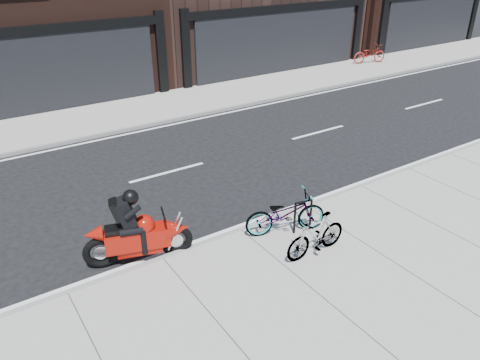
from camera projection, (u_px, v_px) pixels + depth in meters
ground at (200, 200)px, 12.46m from camera, size 120.00×120.00×0.00m
sidewalk_near at (331, 307)px, 8.72m from camera, size 60.00×6.00×0.13m
sidewalk_far at (103, 117)px, 18.19m from camera, size 60.00×3.50×0.13m
bike_rack at (303, 213)px, 10.69m from camera, size 0.48×0.12×0.80m
bicycle_front at (285, 213)px, 10.64m from camera, size 2.00×1.24×0.99m
bicycle_rear at (316, 235)px, 9.90m from camera, size 1.56×0.44×0.94m
motorcycle at (142, 232)px, 9.82m from camera, size 2.27×1.06×1.74m
bicycle_far at (370, 54)px, 25.83m from camera, size 2.02×1.16×1.01m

